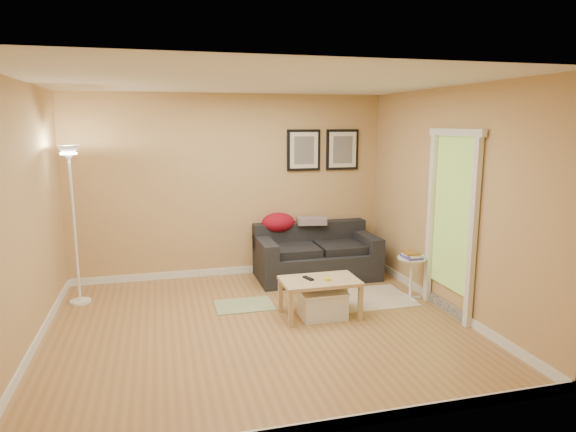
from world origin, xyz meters
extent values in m
plane|color=#A37945|center=(0.00, 0.00, 0.00)|extent=(4.50, 4.50, 0.00)
plane|color=white|center=(0.00, 0.00, 2.60)|extent=(4.50, 4.50, 0.00)
plane|color=tan|center=(0.00, 2.00, 1.30)|extent=(4.50, 0.00, 4.50)
plane|color=tan|center=(0.00, -2.00, 1.30)|extent=(4.50, 0.00, 4.50)
plane|color=tan|center=(-2.25, 0.00, 1.30)|extent=(0.00, 4.00, 4.00)
plane|color=tan|center=(2.25, 0.00, 1.30)|extent=(0.00, 4.00, 4.00)
cube|color=white|center=(0.00, 1.99, 0.05)|extent=(4.50, 0.02, 0.10)
cube|color=white|center=(0.00, -1.99, 0.05)|extent=(4.50, 0.02, 0.10)
cube|color=white|center=(-2.24, 0.00, 0.05)|extent=(0.02, 4.00, 0.10)
cube|color=white|center=(2.24, 0.00, 0.05)|extent=(0.02, 4.00, 0.10)
cube|color=beige|center=(1.41, 0.51, 0.01)|extent=(1.25, 0.85, 0.01)
cube|color=#668C4C|center=(-0.05, 0.66, 0.01)|extent=(0.70, 0.50, 0.01)
cube|color=black|center=(0.61, 0.16, 0.45)|extent=(0.10, 0.17, 0.02)
cylinder|color=yellow|center=(0.80, 0.05, 0.45)|extent=(0.07, 0.07, 0.03)
camera|label=1|loc=(-0.99, -5.06, 2.19)|focal=31.12mm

